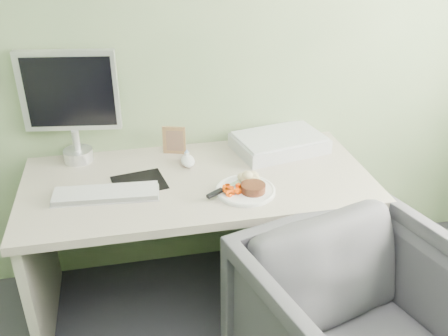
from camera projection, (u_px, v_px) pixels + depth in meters
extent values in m
plane|color=#8CA171|center=(182.00, 25.00, 2.34)|extent=(3.50, 0.00, 3.50)
cube|color=#BFB0A0|center=(198.00, 182.00, 2.32)|extent=(1.60, 0.75, 0.04)
cube|color=#B2AB98|center=(41.00, 265.00, 2.35)|extent=(0.04, 0.70, 0.69)
cube|color=#B2AB98|center=(342.00, 227.00, 2.63)|extent=(0.04, 0.70, 0.69)
cylinder|color=white|center=(245.00, 191.00, 2.20)|extent=(0.26, 0.26, 0.01)
cylinder|color=black|center=(253.00, 188.00, 2.17)|extent=(0.14, 0.14, 0.03)
ellipsoid|color=#A3904F|center=(248.00, 177.00, 2.23)|extent=(0.13, 0.10, 0.06)
cube|color=#FF4A05|center=(233.00, 188.00, 2.15)|extent=(0.08, 0.08, 0.05)
cube|color=silver|center=(233.00, 184.00, 2.21)|extent=(0.12, 0.09, 0.01)
cube|color=black|center=(215.00, 193.00, 2.14)|extent=(0.08, 0.06, 0.02)
cube|color=black|center=(139.00, 182.00, 2.27)|extent=(0.26, 0.24, 0.00)
cube|color=white|center=(106.00, 193.00, 2.16)|extent=(0.46, 0.17, 0.02)
ellipsoid|color=white|center=(188.00, 161.00, 2.42)|extent=(0.07, 0.12, 0.04)
cube|color=#996647|center=(174.00, 140.00, 2.50)|extent=(0.11, 0.05, 0.15)
cylinder|color=white|center=(187.00, 157.00, 2.44)|extent=(0.02, 0.02, 0.05)
cone|color=#88ACDA|center=(187.00, 151.00, 2.42)|extent=(0.02, 0.02, 0.02)
cube|color=#B5B8BD|center=(279.00, 143.00, 2.56)|extent=(0.49, 0.38, 0.07)
cylinder|color=silver|center=(78.00, 155.00, 2.45)|extent=(0.14, 0.14, 0.06)
cylinder|color=silver|center=(76.00, 140.00, 2.41)|extent=(0.04, 0.04, 0.10)
cube|color=silver|center=(69.00, 91.00, 2.32)|extent=(0.45, 0.11, 0.38)
cube|color=black|center=(69.00, 93.00, 2.30)|extent=(0.40, 0.06, 0.33)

